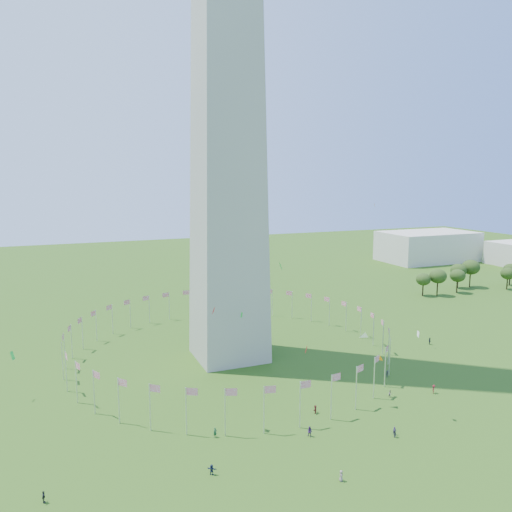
# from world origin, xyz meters

# --- Properties ---
(ground) EXTENTS (600.00, 600.00, 0.00)m
(ground) POSITION_xyz_m (0.00, 0.00, 0.00)
(ground) COLOR #254810
(ground) RESTS_ON ground
(washington_monument) EXTENTS (16.80, 16.80, 169.00)m
(washington_monument) POSITION_xyz_m (0.00, 50.00, 84.50)
(washington_monument) COLOR #AAA697
(washington_monument) RESTS_ON ground
(flag_ring) EXTENTS (80.24, 80.24, 9.00)m
(flag_ring) POSITION_xyz_m (-0.00, 50.00, 4.50)
(flag_ring) COLOR silver
(flag_ring) RESTS_ON ground
(gov_building_east_a) EXTENTS (50.00, 30.00, 16.00)m
(gov_building_east_a) POSITION_xyz_m (150.00, 150.00, 8.00)
(gov_building_east_a) COLOR beige
(gov_building_east_a) RESTS_ON ground
(crowd) EXTENTS (100.96, 68.01, 1.92)m
(crowd) POSITION_xyz_m (9.03, 5.77, 0.87)
(crowd) COLOR #341B51
(crowd) RESTS_ON ground
(kites_aloft) EXTENTS (111.10, 78.59, 36.63)m
(kites_aloft) POSITION_xyz_m (11.78, 22.10, 19.18)
(kites_aloft) COLOR white
(kites_aloft) RESTS_ON ground
(tree_line_east) EXTENTS (52.89, 15.60, 11.47)m
(tree_line_east) POSITION_xyz_m (114.34, 85.73, 5.00)
(tree_line_east) COLOR #324F1A
(tree_line_east) RESTS_ON ground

